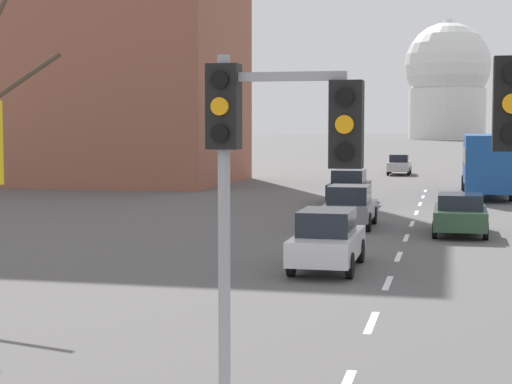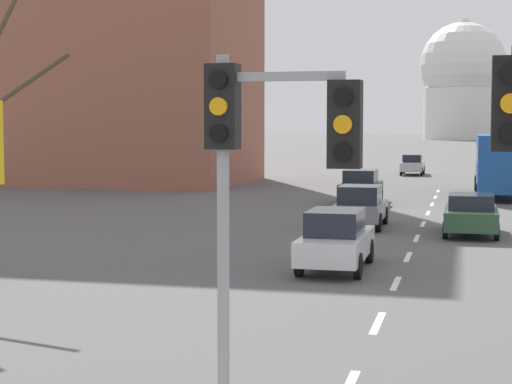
# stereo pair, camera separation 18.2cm
# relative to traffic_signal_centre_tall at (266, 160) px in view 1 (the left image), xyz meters

# --- Properties ---
(lane_stripe_2) EXTENTS (0.16, 2.00, 0.01)m
(lane_stripe_2) POSITION_rel_traffic_signal_centre_tall_xyz_m (0.50, 7.87, -3.62)
(lane_stripe_2) COLOR silver
(lane_stripe_2) RESTS_ON ground_plane
(lane_stripe_3) EXTENTS (0.16, 2.00, 0.01)m
(lane_stripe_3) POSITION_rel_traffic_signal_centre_tall_xyz_m (0.50, 12.37, -3.62)
(lane_stripe_3) COLOR silver
(lane_stripe_3) RESTS_ON ground_plane
(lane_stripe_4) EXTENTS (0.16, 2.00, 0.01)m
(lane_stripe_4) POSITION_rel_traffic_signal_centre_tall_xyz_m (0.50, 16.87, -3.62)
(lane_stripe_4) COLOR silver
(lane_stripe_4) RESTS_ON ground_plane
(lane_stripe_5) EXTENTS (0.16, 2.00, 0.01)m
(lane_stripe_5) POSITION_rel_traffic_signal_centre_tall_xyz_m (0.50, 21.37, -3.62)
(lane_stripe_5) COLOR silver
(lane_stripe_5) RESTS_ON ground_plane
(lane_stripe_6) EXTENTS (0.16, 2.00, 0.01)m
(lane_stripe_6) POSITION_rel_traffic_signal_centre_tall_xyz_m (0.50, 25.87, -3.62)
(lane_stripe_6) COLOR silver
(lane_stripe_6) RESTS_ON ground_plane
(lane_stripe_7) EXTENTS (0.16, 2.00, 0.01)m
(lane_stripe_7) POSITION_rel_traffic_signal_centre_tall_xyz_m (0.50, 30.37, -3.62)
(lane_stripe_7) COLOR silver
(lane_stripe_7) RESTS_ON ground_plane
(lane_stripe_8) EXTENTS (0.16, 2.00, 0.01)m
(lane_stripe_8) POSITION_rel_traffic_signal_centre_tall_xyz_m (0.50, 34.87, -3.62)
(lane_stripe_8) COLOR silver
(lane_stripe_8) RESTS_ON ground_plane
(lane_stripe_9) EXTENTS (0.16, 2.00, 0.01)m
(lane_stripe_9) POSITION_rel_traffic_signal_centre_tall_xyz_m (0.50, 39.37, -3.62)
(lane_stripe_9) COLOR silver
(lane_stripe_9) RESTS_ON ground_plane
(lane_stripe_10) EXTENTS (0.16, 2.00, 0.01)m
(lane_stripe_10) POSITION_rel_traffic_signal_centre_tall_xyz_m (0.50, 43.87, -3.62)
(lane_stripe_10) COLOR silver
(lane_stripe_10) RESTS_ON ground_plane
(traffic_signal_centre_tall) EXTENTS (1.75, 0.34, 4.79)m
(traffic_signal_centre_tall) POSITION_rel_traffic_signal_centre_tall_xyz_m (0.00, 0.00, 0.00)
(traffic_signal_centre_tall) COLOR #9E9EA3
(traffic_signal_centre_tall) RESTS_ON ground_plane
(sedan_near_left) EXTENTS (1.74, 4.41, 1.69)m
(sedan_near_left) POSITION_rel_traffic_signal_centre_tall_xyz_m (-1.29, 14.06, -2.77)
(sedan_near_left) COLOR silver
(sedan_near_left) RESTS_ON ground_plane
(sedan_near_right) EXTENTS (1.93, 4.29, 1.52)m
(sedan_near_right) POSITION_rel_traffic_signal_centre_tall_xyz_m (2.37, 22.70, -2.84)
(sedan_near_right) COLOR #2D4C33
(sedan_near_right) RESTS_ON ground_plane
(sedan_mid_centre) EXTENTS (1.92, 4.52, 1.76)m
(sedan_mid_centre) POSITION_rel_traffic_signal_centre_tall_xyz_m (-3.06, 34.30, -2.74)
(sedan_mid_centre) COLOR black
(sedan_mid_centre) RESTS_ON ground_plane
(sedan_far_left) EXTENTS (1.81, 4.59, 1.66)m
(sedan_far_left) POSITION_rel_traffic_signal_centre_tall_xyz_m (-2.11, 61.07, -2.78)
(sedan_far_left) COLOR #B7B7BC
(sedan_far_left) RESTS_ON ground_plane
(sedan_far_right) EXTENTS (1.89, 4.19, 1.66)m
(sedan_far_right) POSITION_rel_traffic_signal_centre_tall_xyz_m (-1.84, 24.08, -2.78)
(sedan_far_right) COLOR slate
(sedan_far_right) RESTS_ON ground_plane
(city_bus) EXTENTS (2.66, 10.80, 3.48)m
(city_bus) POSITION_rel_traffic_signal_centre_tall_xyz_m (3.98, 40.92, -1.57)
(city_bus) COLOR #19478C
(city_bus) RESTS_ON ground_plane
(capitol_dome) EXTENTS (24.03, 24.03, 33.94)m
(capitol_dome) POSITION_rel_traffic_signal_centre_tall_xyz_m (0.50, 240.83, 12.91)
(capitol_dome) COLOR silver
(capitol_dome) RESTS_ON ground_plane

